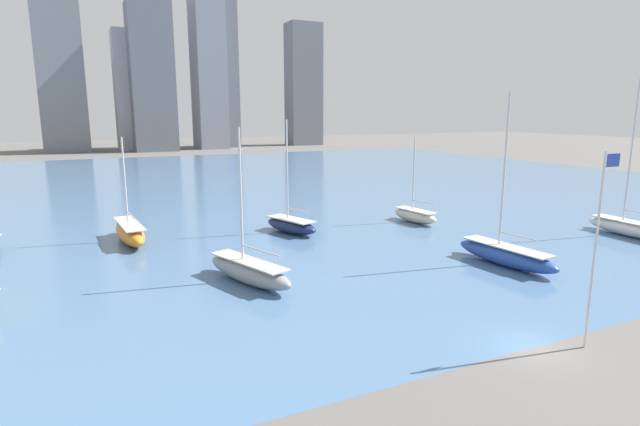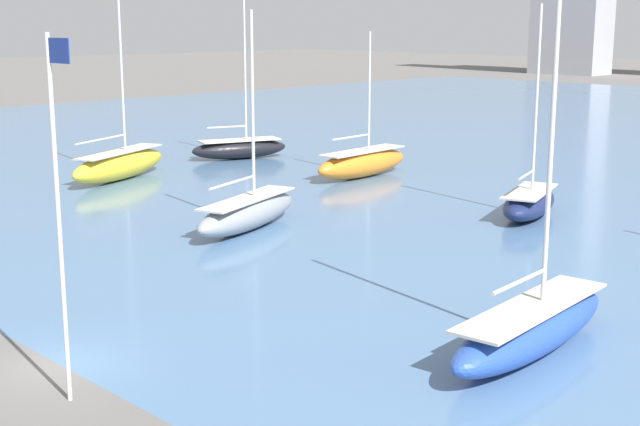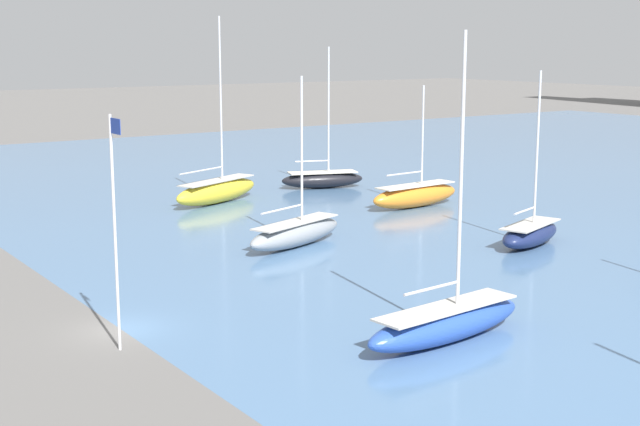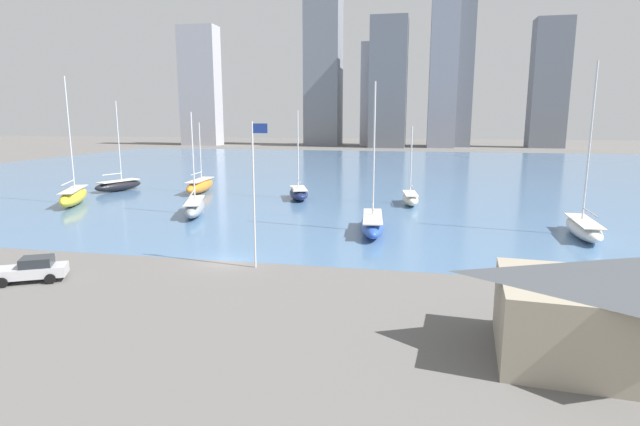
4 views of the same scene
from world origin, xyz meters
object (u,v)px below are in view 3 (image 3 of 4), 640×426
(sailboat_gray, at_px, (296,233))
(sailboat_orange, at_px, (415,195))
(sailboat_yellow, at_px, (217,190))
(sailboat_navy, at_px, (530,233))
(sailboat_black, at_px, (322,179))
(flag_pole, at_px, (115,225))
(sailboat_blue, at_px, (446,322))

(sailboat_gray, relative_size, sailboat_orange, 1.13)
(sailboat_yellow, xyz_separation_m, sailboat_navy, (28.20, 10.23, -0.26))
(sailboat_orange, bearing_deg, sailboat_black, 178.46)
(flag_pole, relative_size, sailboat_orange, 1.04)
(flag_pole, bearing_deg, sailboat_gray, 126.46)
(sailboat_orange, bearing_deg, flag_pole, -64.22)
(sailboat_gray, relative_size, sailboat_navy, 0.97)
(flag_pole, distance_m, sailboat_yellow, 40.00)
(sailboat_gray, xyz_separation_m, sailboat_blue, (21.52, -5.23, -0.01))
(sailboat_blue, distance_m, sailboat_orange, 36.41)
(sailboat_orange, bearing_deg, sailboat_gray, -71.91)
(sailboat_yellow, bearing_deg, sailboat_navy, -3.60)
(sailboat_navy, bearing_deg, sailboat_black, 156.05)
(flag_pole, xyz_separation_m, sailboat_blue, (7.67, 13.50, -5.04))
(sailboat_gray, height_order, sailboat_blue, sailboat_blue)
(sailboat_gray, bearing_deg, sailboat_yellow, 149.59)
(sailboat_gray, distance_m, sailboat_black, 26.42)
(flag_pole, relative_size, sailboat_blue, 0.75)
(sailboat_yellow, distance_m, sailboat_gray, 19.28)
(sailboat_gray, xyz_separation_m, sailboat_navy, (9.28, 13.92, -0.08))
(sailboat_orange, height_order, sailboat_black, sailboat_black)
(sailboat_gray, relative_size, sailboat_black, 0.86)
(sailboat_orange, relative_size, sailboat_black, 0.76)
(sailboat_blue, bearing_deg, sailboat_black, 147.26)
(sailboat_black, bearing_deg, sailboat_gray, -19.27)
(sailboat_navy, height_order, sailboat_black, sailboat_black)
(sailboat_gray, bearing_deg, sailboat_orange, 93.27)
(sailboat_yellow, distance_m, sailboat_blue, 41.41)
(sailboat_gray, height_order, sailboat_navy, sailboat_navy)
(sailboat_yellow, relative_size, sailboat_blue, 1.12)
(sailboat_gray, distance_m, sailboat_blue, 22.14)
(flag_pole, xyz_separation_m, sailboat_black, (-34.49, 35.22, -5.09))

